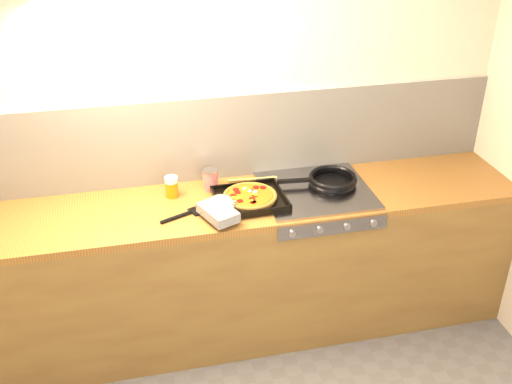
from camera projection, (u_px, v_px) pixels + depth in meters
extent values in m
plane|color=beige|center=(226.00, 121.00, 3.37)|extent=(3.20, 0.00, 3.20)
cube|color=silver|center=(227.00, 138.00, 3.41)|extent=(3.20, 0.02, 0.50)
cube|color=olive|center=(239.00, 269.00, 3.52)|extent=(3.20, 0.60, 0.86)
cube|color=#9B612F|center=(238.00, 203.00, 3.30)|extent=(3.20, 0.60, 0.04)
cube|color=#949499|center=(333.00, 227.00, 3.15)|extent=(0.60, 0.03, 0.08)
cylinder|color=#A5A5AA|center=(292.00, 233.00, 3.09)|extent=(0.04, 0.02, 0.04)
cylinder|color=#A5A5AA|center=(320.00, 230.00, 3.12)|extent=(0.04, 0.02, 0.04)
cylinder|color=#A5A5AA|center=(347.00, 226.00, 3.15)|extent=(0.04, 0.02, 0.04)
cylinder|color=#A5A5AA|center=(374.00, 223.00, 3.18)|extent=(0.04, 0.02, 0.04)
cube|color=#949499|center=(316.00, 191.00, 3.37)|extent=(0.60, 0.56, 0.02)
cube|color=black|center=(250.00, 200.00, 3.25)|extent=(0.39, 0.35, 0.01)
cube|color=black|center=(243.00, 184.00, 3.38)|extent=(0.38, 0.03, 0.02)
cube|color=black|center=(258.00, 212.00, 3.11)|extent=(0.38, 0.03, 0.02)
cube|color=black|center=(282.00, 193.00, 3.29)|extent=(0.03, 0.33, 0.02)
cube|color=black|center=(217.00, 202.00, 3.20)|extent=(0.03, 0.33, 0.02)
cylinder|color=olive|center=(250.00, 197.00, 3.25)|extent=(0.29, 0.29, 0.02)
torus|color=olive|center=(250.00, 196.00, 3.24)|extent=(0.31, 0.31, 0.02)
cylinder|color=#C16817|center=(250.00, 195.00, 3.24)|extent=(0.26, 0.26, 0.01)
cylinder|color=maroon|center=(255.00, 195.00, 3.23)|extent=(0.04, 0.04, 0.00)
cylinder|color=maroon|center=(236.00, 190.00, 3.28)|extent=(0.04, 0.04, 0.00)
cylinder|color=maroon|center=(253.00, 202.00, 3.17)|extent=(0.04, 0.04, 0.00)
cylinder|color=maroon|center=(233.00, 196.00, 3.23)|extent=(0.04, 0.04, 0.00)
cylinder|color=maroon|center=(256.00, 187.00, 3.31)|extent=(0.04, 0.04, 0.00)
cylinder|color=maroon|center=(250.00, 191.00, 3.27)|extent=(0.04, 0.04, 0.00)
cylinder|color=maroon|center=(240.00, 201.00, 3.17)|extent=(0.04, 0.04, 0.00)
cylinder|color=maroon|center=(263.00, 187.00, 3.31)|extent=(0.04, 0.04, 0.00)
cylinder|color=maroon|center=(253.00, 202.00, 3.17)|extent=(0.04, 0.04, 0.00)
cylinder|color=maroon|center=(252.00, 199.00, 3.20)|extent=(0.04, 0.04, 0.00)
cylinder|color=maroon|center=(238.00, 192.00, 3.26)|extent=(0.04, 0.04, 0.00)
ellipsoid|color=gold|center=(238.00, 197.00, 3.21)|extent=(0.03, 0.02, 0.01)
ellipsoid|color=gold|center=(233.00, 197.00, 3.21)|extent=(0.03, 0.02, 0.01)
ellipsoid|color=gold|center=(246.00, 191.00, 3.27)|extent=(0.03, 0.02, 0.01)
ellipsoid|color=gold|center=(244.00, 188.00, 3.30)|extent=(0.03, 0.02, 0.01)
ellipsoid|color=gold|center=(251.00, 201.00, 3.18)|extent=(0.03, 0.02, 0.01)
ellipsoid|color=gold|center=(256.00, 195.00, 3.23)|extent=(0.03, 0.02, 0.01)
ellipsoid|color=gold|center=(254.00, 194.00, 3.24)|extent=(0.03, 0.02, 0.01)
ellipsoid|color=gold|center=(239.00, 198.00, 3.20)|extent=(0.03, 0.02, 0.01)
ellipsoid|color=gold|center=(248.00, 188.00, 3.29)|extent=(0.03, 0.02, 0.01)
ellipsoid|color=silver|center=(245.00, 188.00, 3.30)|extent=(0.03, 0.03, 0.01)
ellipsoid|color=silver|center=(250.00, 191.00, 3.27)|extent=(0.03, 0.03, 0.01)
ellipsoid|color=silver|center=(255.00, 192.00, 3.26)|extent=(0.03, 0.03, 0.01)
cube|color=black|center=(218.00, 212.00, 3.07)|extent=(0.21, 0.26, 0.05)
ellipsoid|color=black|center=(221.00, 202.00, 3.17)|extent=(0.14, 0.14, 0.05)
cylinder|color=black|center=(230.00, 208.00, 3.11)|extent=(0.08, 0.11, 0.05)
cylinder|color=black|center=(332.00, 183.00, 3.42)|extent=(0.28, 0.28, 0.01)
torus|color=black|center=(333.00, 179.00, 3.41)|extent=(0.30, 0.30, 0.03)
cube|color=black|center=(295.00, 181.00, 3.38)|extent=(0.20, 0.04, 0.02)
cylinder|color=#A10D19|center=(211.00, 180.00, 3.37)|extent=(0.11, 0.11, 0.11)
cylinder|color=#B2B2B7|center=(210.00, 171.00, 3.34)|extent=(0.11, 0.11, 0.01)
cylinder|color=#B2B2B7|center=(211.00, 189.00, 3.40)|extent=(0.11, 0.11, 0.01)
cylinder|color=orange|center=(172.00, 189.00, 3.31)|extent=(0.08, 0.08, 0.09)
cylinder|color=silver|center=(171.00, 180.00, 3.28)|extent=(0.08, 0.08, 0.03)
cylinder|color=#B0914A|center=(250.00, 179.00, 3.48)|extent=(0.26, 0.04, 0.02)
ellipsoid|color=#B0914A|center=(274.00, 178.00, 3.50)|extent=(0.06, 0.05, 0.02)
cube|color=black|center=(199.00, 210.00, 3.19)|extent=(0.13, 0.12, 0.01)
cylinder|color=black|center=(176.00, 217.00, 3.11)|extent=(0.17, 0.09, 0.02)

